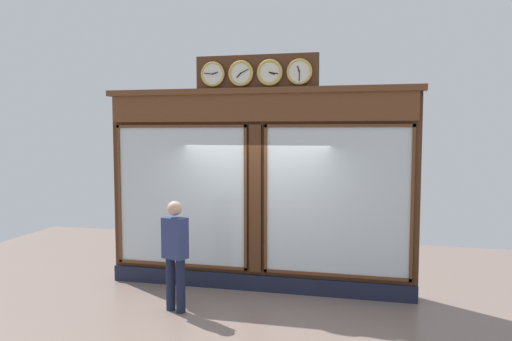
# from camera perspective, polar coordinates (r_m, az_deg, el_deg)

# --- Properties ---
(shop_facade) EXTENTS (5.42, 0.42, 4.00)m
(shop_facade) POSITION_cam_1_polar(r_m,az_deg,el_deg) (8.35, 0.20, -2.10)
(shop_facade) COLOR #4C2B16
(shop_facade) RESTS_ON ground_plane
(pedestrian) EXTENTS (0.41, 0.32, 1.69)m
(pedestrian) POSITION_cam_1_polar(r_m,az_deg,el_deg) (7.53, -9.46, -9.29)
(pedestrian) COLOR #191E38
(pedestrian) RESTS_ON ground_plane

